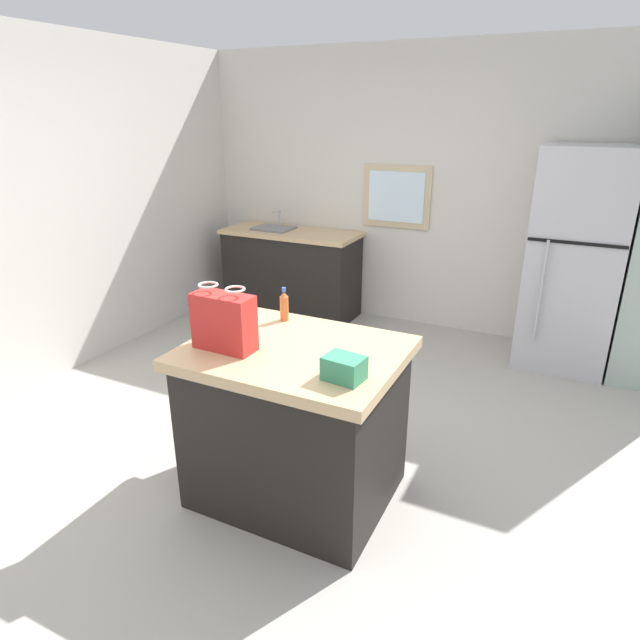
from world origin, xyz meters
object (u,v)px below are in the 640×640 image
refrigerator (574,261)px  bottle (284,306)px  small_box (344,368)px  kitchen_island (296,422)px  shopping_bag (224,321)px

refrigerator → bottle: size_ratio=9.06×
small_box → kitchen_island: bearing=150.6°
refrigerator → kitchen_island: bearing=-115.6°
kitchen_island → small_box: size_ratio=6.20×
kitchen_island → refrigerator: (1.22, 2.54, 0.45)m
small_box → bottle: bearing=139.1°
refrigerator → bottle: refrigerator is taller
refrigerator → shopping_bag: size_ratio=5.35×
shopping_bag → small_box: (0.69, -0.05, -0.09)m
refrigerator → shopping_bag: bearing=-119.5°
refrigerator → bottle: 2.66m
refrigerator → shopping_bag: (-1.53, -2.70, 0.15)m
kitchen_island → refrigerator: size_ratio=0.61×
kitchen_island → refrigerator: bearing=64.4°
refrigerator → bottle: (-1.46, -2.22, 0.09)m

